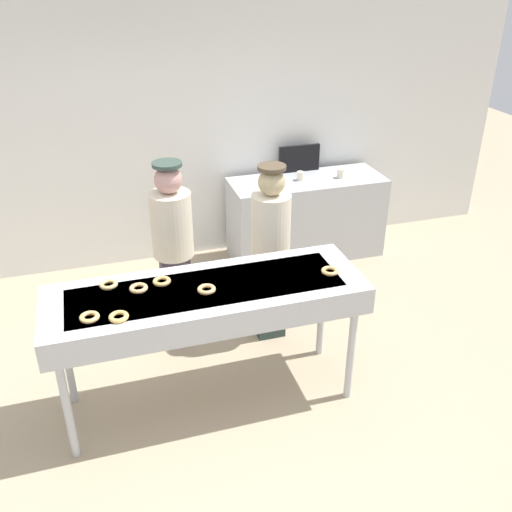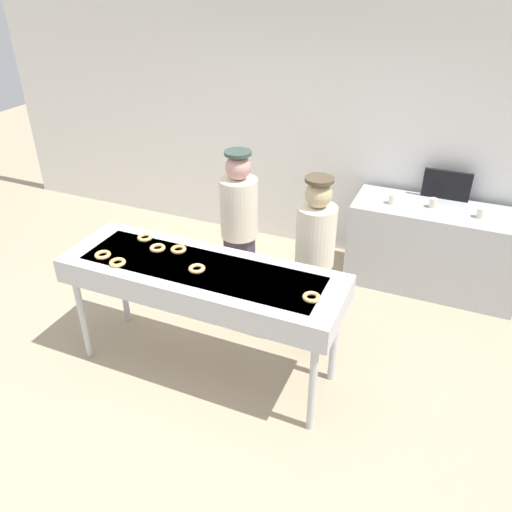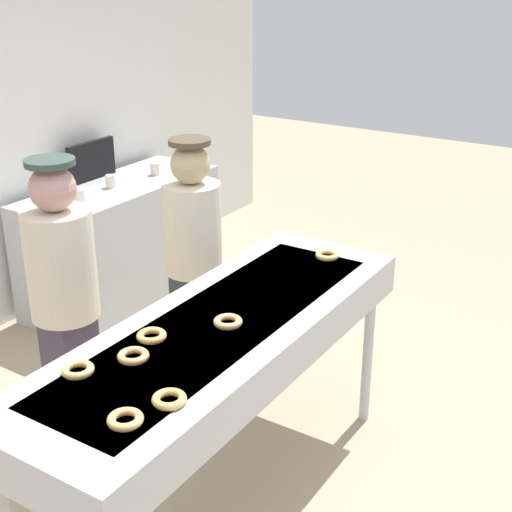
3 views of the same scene
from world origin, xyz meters
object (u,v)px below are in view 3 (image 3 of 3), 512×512
(glazed_donut_3, at_px, (78,370))
(menu_display, at_px, (91,161))
(glazed_donut_6, at_px, (228,322))
(prep_counter, at_px, (123,240))
(glazed_donut_2, at_px, (125,419))
(paper_cup_1, at_px, (155,169))
(worker_baker, at_px, (65,298))
(paper_cup_0, at_px, (111,181))
(worker_assistant, at_px, (194,261))
(glazed_donut_1, at_px, (152,336))
(glazed_donut_0, at_px, (327,255))
(fryer_conveyor, at_px, (220,342))
(glazed_donut_5, at_px, (133,356))
(paper_cup_2, at_px, (80,196))
(glazed_donut_4, at_px, (169,399))

(glazed_donut_3, height_order, menu_display, menu_display)
(glazed_donut_6, xyz_separation_m, prep_counter, (1.56, 2.07, -0.56))
(glazed_donut_2, height_order, paper_cup_1, glazed_donut_2)
(worker_baker, distance_m, prep_counter, 2.05)
(worker_baker, bearing_deg, glazed_donut_2, 51.76)
(paper_cup_0, xyz_separation_m, menu_display, (0.08, 0.26, 0.10))
(worker_assistant, height_order, menu_display, worker_assistant)
(glazed_donut_1, distance_m, glazed_donut_3, 0.36)
(glazed_donut_0, xyz_separation_m, glazed_donut_2, (-1.67, -0.10, 0.00))
(worker_assistant, bearing_deg, menu_display, -105.96)
(worker_baker, bearing_deg, worker_assistant, 161.07)
(worker_baker, distance_m, worker_assistant, 0.80)
(glazed_donut_3, relative_size, worker_assistant, 0.08)
(fryer_conveyor, relative_size, paper_cup_0, 23.38)
(prep_counter, distance_m, paper_cup_0, 0.50)
(glazed_donut_5, bearing_deg, glazed_donut_1, 15.63)
(glazed_donut_3, distance_m, paper_cup_0, 2.78)
(glazed_donut_2, distance_m, worker_assistant, 1.69)
(glazed_donut_3, bearing_deg, fryer_conveyor, -18.21)
(glazed_donut_0, bearing_deg, glazed_donut_6, 179.12)
(prep_counter, xyz_separation_m, paper_cup_1, (0.35, -0.06, 0.49))
(worker_baker, height_order, paper_cup_2, worker_baker)
(glazed_donut_3, relative_size, worker_baker, 0.08)
(glazed_donut_6, relative_size, worker_baker, 0.08)
(glazed_donut_4, xyz_separation_m, worker_baker, (0.52, 1.08, -0.09))
(glazed_donut_0, relative_size, menu_display, 0.27)
(glazed_donut_0, bearing_deg, paper_cup_0, 74.60)
(glazed_donut_1, relative_size, glazed_donut_3, 1.00)
(glazed_donut_4, distance_m, paper_cup_1, 3.32)
(worker_assistant, bearing_deg, glazed_donut_3, 31.17)
(glazed_donut_2, distance_m, paper_cup_1, 3.42)
(glazed_donut_2, height_order, glazed_donut_6, same)
(paper_cup_1, relative_size, menu_display, 0.20)
(glazed_donut_0, distance_m, paper_cup_1, 2.26)
(glazed_donut_2, distance_m, glazed_donut_4, 0.18)
(worker_assistant, bearing_deg, glazed_donut_1, 40.34)
(fryer_conveyor, distance_m, paper_cup_2, 2.23)
(glazed_donut_5, height_order, worker_assistant, worker_assistant)
(glazed_donut_2, xyz_separation_m, menu_display, (2.33, 2.44, 0.03))
(menu_display, bearing_deg, glazed_donut_4, -130.84)
(glazed_donut_6, xyz_separation_m, paper_cup_1, (1.91, 2.01, -0.07))
(paper_cup_1, height_order, menu_display, menu_display)
(worker_baker, distance_m, paper_cup_0, 1.93)
(glazed_donut_2, xyz_separation_m, glazed_donut_6, (0.77, 0.11, 0.00))
(fryer_conveyor, height_order, glazed_donut_6, glazed_donut_6)
(glazed_donut_1, height_order, glazed_donut_5, same)
(paper_cup_1, bearing_deg, worker_assistant, -133.16)
(glazed_donut_6, distance_m, prep_counter, 2.65)
(glazed_donut_4, bearing_deg, glazed_donut_6, 15.00)
(worker_assistant, bearing_deg, paper_cup_0, -107.82)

